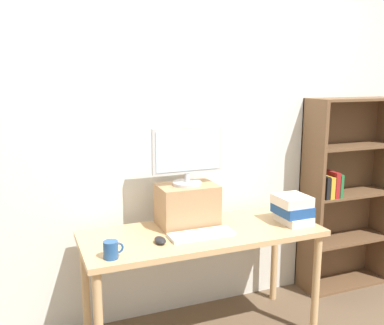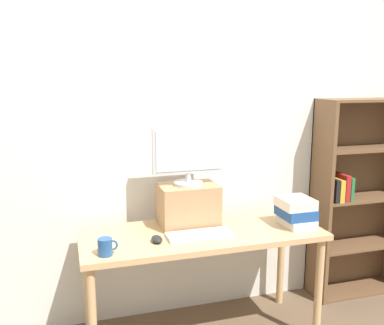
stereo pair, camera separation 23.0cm
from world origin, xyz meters
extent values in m
cube|color=silver|center=(0.00, 0.43, 1.30)|extent=(7.00, 0.08, 2.60)
cube|color=tan|center=(0.00, 0.00, 0.72)|extent=(1.52, 0.60, 0.04)
cylinder|color=tan|center=(0.71, -0.25, 0.35)|extent=(0.05, 0.05, 0.70)
cylinder|color=tan|center=(-0.71, 0.25, 0.35)|extent=(0.05, 0.05, 0.70)
cylinder|color=tan|center=(0.71, 0.25, 0.35)|extent=(0.05, 0.05, 0.70)
cube|color=brown|center=(1.02, 0.25, 0.77)|extent=(0.03, 0.28, 1.54)
cube|color=brown|center=(1.39, 0.38, 0.77)|extent=(0.77, 0.01, 1.54)
cube|color=brown|center=(1.39, 0.25, 0.01)|extent=(0.71, 0.27, 0.02)
cube|color=brown|center=(1.39, 0.25, 0.39)|extent=(0.71, 0.27, 0.02)
cube|color=brown|center=(1.39, 0.25, 0.78)|extent=(0.71, 0.27, 0.02)
cube|color=brown|center=(1.39, 0.25, 1.16)|extent=(0.71, 0.27, 0.02)
cube|color=brown|center=(1.39, 0.25, 1.53)|extent=(0.71, 0.27, 0.02)
cube|color=black|center=(1.08, 0.22, 0.87)|extent=(0.03, 0.20, 0.17)
cube|color=gold|center=(1.12, 0.22, 0.87)|extent=(0.04, 0.20, 0.17)
cube|color=maroon|center=(1.17, 0.22, 0.89)|extent=(0.04, 0.20, 0.20)
cube|color=#236B38|center=(1.20, 0.22, 0.88)|extent=(0.03, 0.20, 0.18)
cube|color=#A87F56|center=(-0.05, 0.14, 0.87)|extent=(0.38, 0.26, 0.27)
cylinder|color=#B7B7BA|center=(-0.05, 0.14, 1.02)|extent=(0.19, 0.19, 0.02)
cylinder|color=#B7B7BA|center=(-0.05, 0.14, 1.06)|extent=(0.03, 0.03, 0.06)
cube|color=#B7B7BA|center=(-0.05, 0.14, 1.24)|extent=(0.46, 0.04, 0.29)
cube|color=silver|center=(-0.05, 0.12, 1.24)|extent=(0.43, 0.00, 0.26)
cube|color=silver|center=(-0.04, -0.09, 0.75)|extent=(0.40, 0.15, 0.02)
cube|color=white|center=(-0.04, -0.09, 0.76)|extent=(0.38, 0.13, 0.00)
ellipsoid|color=black|center=(-0.31, -0.10, 0.76)|extent=(0.06, 0.10, 0.04)
cube|color=silver|center=(0.63, -0.09, 0.77)|extent=(0.18, 0.23, 0.05)
cube|color=navy|center=(0.62, -0.07, 0.83)|extent=(0.20, 0.23, 0.07)
cube|color=silver|center=(0.62, -0.07, 0.89)|extent=(0.20, 0.22, 0.06)
cylinder|color=#234C84|center=(-0.62, -0.20, 0.79)|extent=(0.08, 0.08, 0.10)
torus|color=#234C84|center=(-0.58, -0.20, 0.79)|extent=(0.06, 0.01, 0.06)
camera|label=1|loc=(-1.01, -2.36, 1.69)|focal=40.00mm
camera|label=2|loc=(-0.80, -2.43, 1.69)|focal=40.00mm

